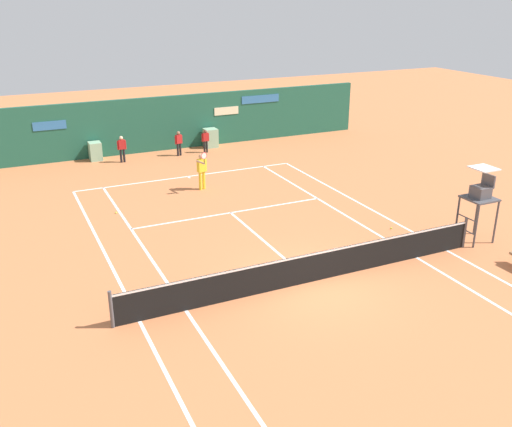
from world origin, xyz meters
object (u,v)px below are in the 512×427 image
(player_on_baseline, at_px, (202,169))
(tennis_ball_by_sideline, at_px, (116,213))
(tennis_ball_mid_court, at_px, (391,228))
(ball_kid_left_post, at_px, (205,139))
(ball_kid_right_post, at_px, (179,142))
(ball_kid_centre_post, at_px, (122,147))
(umpire_chair, at_px, (480,194))

(player_on_baseline, xyz_separation_m, tennis_ball_by_sideline, (-4.14, -1.35, -0.93))
(player_on_baseline, distance_m, tennis_ball_mid_court, 8.75)
(player_on_baseline, xyz_separation_m, ball_kid_left_post, (2.32, 5.86, -0.24))
(player_on_baseline, bearing_deg, ball_kid_right_post, -112.63)
(ball_kid_centre_post, bearing_deg, ball_kid_right_post, -177.91)
(ball_kid_right_post, bearing_deg, tennis_ball_by_sideline, 44.39)
(tennis_ball_by_sideline, bearing_deg, tennis_ball_mid_court, -33.49)
(player_on_baseline, height_order, ball_kid_right_post, player_on_baseline)
(ball_kid_centre_post, bearing_deg, tennis_ball_by_sideline, 77.31)
(ball_kid_right_post, bearing_deg, tennis_ball_mid_court, 95.70)
(ball_kid_centre_post, distance_m, tennis_ball_by_sideline, 7.50)
(umpire_chair, distance_m, ball_kid_left_post, 15.86)
(player_on_baseline, distance_m, ball_kid_centre_post, 6.27)
(ball_kid_centre_post, bearing_deg, umpire_chair, 122.82)
(tennis_ball_by_sideline, xyz_separation_m, tennis_ball_mid_court, (8.93, -5.91, 0.00))
(player_on_baseline, height_order, tennis_ball_mid_court, player_on_baseline)
(umpire_chair, relative_size, ball_kid_centre_post, 1.95)
(umpire_chair, xyz_separation_m, ball_kid_centre_post, (-9.03, 15.19, -0.93))
(umpire_chair, xyz_separation_m, player_on_baseline, (-6.80, 9.33, -0.76))
(ball_kid_right_post, xyz_separation_m, ball_kid_left_post, (1.52, 0.00, -0.03))
(umpire_chair, relative_size, player_on_baseline, 1.44)
(umpire_chair, height_order, tennis_ball_by_sideline, umpire_chair)
(ball_kid_left_post, xyz_separation_m, ball_kid_centre_post, (-4.55, 0.00, 0.06))
(umpire_chair, height_order, ball_kid_right_post, umpire_chair)
(umpire_chair, xyz_separation_m, ball_kid_right_post, (-5.99, 15.19, -0.96))
(ball_kid_centre_post, height_order, tennis_ball_mid_court, ball_kid_centre_post)
(umpire_chair, xyz_separation_m, ball_kid_left_post, (-4.48, 15.19, -0.99))
(ball_kid_left_post, bearing_deg, tennis_ball_by_sideline, 48.18)
(player_on_baseline, relative_size, tennis_ball_mid_court, 27.32)
(ball_kid_right_post, distance_m, tennis_ball_mid_court, 13.73)
(tennis_ball_mid_court, bearing_deg, tennis_ball_by_sideline, 146.51)
(ball_kid_left_post, height_order, tennis_ball_by_sideline, ball_kid_left_post)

